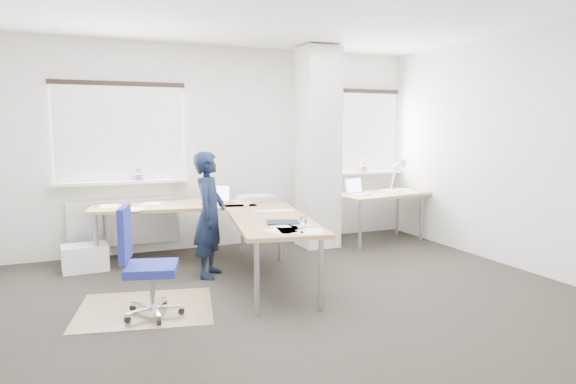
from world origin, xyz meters
name	(u,v)px	position (x,y,z in m)	size (l,w,h in m)	color
ground	(286,299)	(0.00, 0.00, 0.00)	(6.00, 6.00, 0.00)	black
room_shell	(286,122)	(0.18, 0.45, 1.75)	(6.04, 5.04, 2.82)	beige
floor_mat	(145,309)	(-1.33, 0.25, 0.00)	(1.22, 1.04, 0.01)	olive
white_crate	(85,258)	(-1.81, 1.87, 0.15)	(0.51, 0.36, 0.31)	white
desk_main	(223,213)	(-0.29, 1.21, 0.69)	(2.40, 2.98, 0.96)	#9C7B43
desk_side	(380,196)	(2.25, 1.80, 0.69)	(1.50, 0.93, 1.22)	#9C7B43
task_chair	(148,286)	(-1.32, 0.05, 0.28)	(0.56, 0.55, 1.00)	navy
person	(209,215)	(-0.49, 1.07, 0.71)	(0.52, 0.34, 1.42)	black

